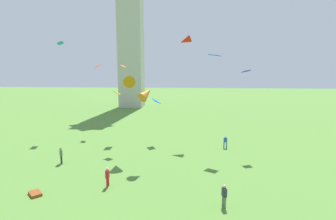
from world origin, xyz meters
name	(u,v)px	position (x,y,z in m)	size (l,w,h in m)	color
monument_obelisk	(130,11)	(-9.58, 57.00, 24.15)	(5.90, 5.90, 48.30)	#B7B2A8
person_0	(61,155)	(-8.85, 15.07, 1.03)	(0.47, 0.55, 1.82)	#1E2333
person_1	(107,176)	(-2.20, 9.95, 1.00)	(0.28, 0.54, 1.76)	red
person_2	(225,141)	(9.74, 21.93, 0.89)	(0.47, 0.40, 1.58)	#235693
person_3	(224,194)	(7.49, 7.23, 1.00)	(0.37, 0.53, 1.76)	#51754C
kite_flying_0	(117,93)	(-4.95, 24.41, 6.85)	(0.90, 1.34, 0.71)	#B3A019
kite_flying_1	(246,71)	(11.75, 20.93, 9.88)	(1.16, 1.03, 0.36)	#2A37CA
kite_flying_2	(185,41)	(4.42, 26.19, 13.99)	(1.89, 1.26, 1.55)	red
kite_flying_3	(156,101)	(0.52, 24.30, 5.76)	(1.29, 1.59, 0.68)	blue
kite_flying_4	(61,43)	(-14.23, 27.89, 13.90)	(1.08, 1.43, 0.57)	#107EB8
kite_flying_5	(129,81)	(-2.04, 18.91, 8.82)	(1.85, 2.36, 1.60)	#B9780C
kite_flying_6	(146,93)	(0.38, 16.20, 7.61)	(2.03, 2.22, 1.76)	#C36C19
kite_flying_7	(98,66)	(-9.11, 29.17, 10.59)	(0.84, 1.17, 0.69)	#EC4C39
kite_flying_8	(123,66)	(-3.51, 22.42, 10.46)	(1.15, 1.19, 0.52)	orange
kite_flying_9	(215,55)	(7.94, 20.53, 11.74)	(1.56, 1.45, 0.27)	blue
kite_bundle_0	(35,194)	(-7.72, 8.06, 0.11)	(1.20, 0.79, 0.23)	brown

